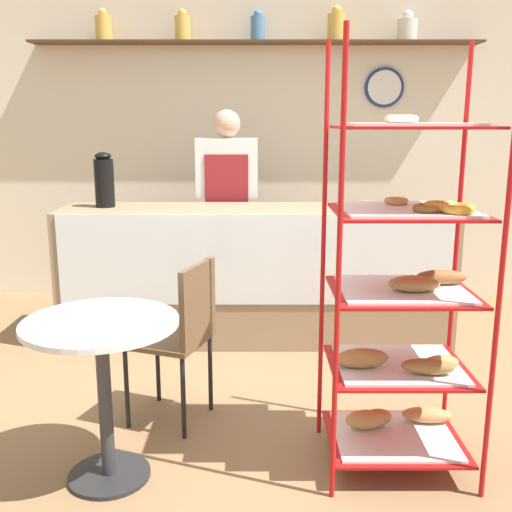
% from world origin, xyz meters
% --- Properties ---
extents(ground_plane, '(14.00, 14.00, 0.00)m').
position_xyz_m(ground_plane, '(0.00, 0.00, 0.00)').
color(ground_plane, olive).
extents(back_wall, '(10.00, 0.30, 2.70)m').
position_xyz_m(back_wall, '(0.00, 2.55, 1.37)').
color(back_wall, beige).
rests_on(back_wall, ground_plane).
extents(display_counter, '(2.74, 0.62, 0.96)m').
position_xyz_m(display_counter, '(0.00, 1.38, 0.48)').
color(display_counter, '#937A5B').
rests_on(display_counter, ground_plane).
extents(pastry_rack, '(0.65, 0.56, 1.90)m').
position_xyz_m(pastry_rack, '(0.64, -0.27, 0.78)').
color(pastry_rack, '#B71414').
rests_on(pastry_rack, ground_plane).
extents(person_worker, '(0.47, 0.23, 1.64)m').
position_xyz_m(person_worker, '(-0.22, 1.87, 0.89)').
color(person_worker, '#282833').
rests_on(person_worker, ground_plane).
extents(cafe_table, '(0.66, 0.66, 0.74)m').
position_xyz_m(cafe_table, '(-0.65, -0.39, 0.55)').
color(cafe_table, '#262628').
rests_on(cafe_table, ground_plane).
extents(cafe_chair, '(0.49, 0.49, 0.86)m').
position_xyz_m(cafe_chair, '(-0.38, 0.12, 0.52)').
color(cafe_chair, black).
rests_on(cafe_chair, ground_plane).
extents(coffee_carafe, '(0.14, 0.14, 0.38)m').
position_xyz_m(coffee_carafe, '(-1.07, 1.43, 1.14)').
color(coffee_carafe, black).
rests_on(coffee_carafe, display_counter).
extents(donut_tray_counter, '(0.36, 0.33, 0.05)m').
position_xyz_m(donut_tray_counter, '(0.72, 1.32, 0.98)').
color(donut_tray_counter, silver).
rests_on(donut_tray_counter, display_counter).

